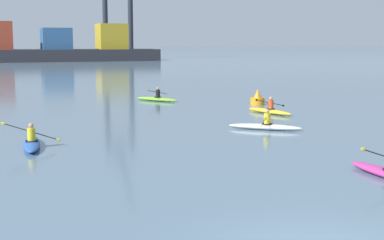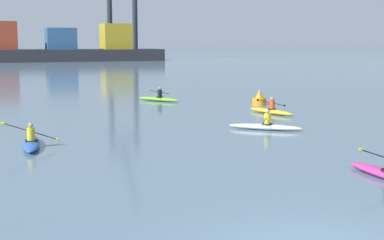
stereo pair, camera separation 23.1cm
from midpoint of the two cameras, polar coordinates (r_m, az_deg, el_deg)
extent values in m
cube|color=#28282D|center=(117.60, -13.75, 6.45)|extent=(41.54, 9.27, 2.42)
cube|color=#2D5684|center=(117.57, -13.81, 8.09)|extent=(5.82, 6.49, 4.32)
cube|color=#B29323|center=(119.39, -8.30, 8.47)|extent=(5.82, 6.49, 5.28)
cylinder|color=#232833|center=(131.13, -8.96, 11.12)|extent=(1.20, 1.20, 22.52)
cylinder|color=#232833|center=(132.42, -6.39, 11.13)|extent=(1.20, 1.20, 22.52)
cylinder|color=orange|center=(35.84, 6.55, 1.93)|extent=(0.90, 0.90, 0.45)
cone|color=orange|center=(35.79, 6.56, 2.73)|extent=(0.50, 0.49, 0.55)
ellipsoid|color=yellow|center=(16.66, 16.78, -2.91)|extent=(0.21, 0.04, 0.16)
ellipsoid|color=#2856B2|center=(22.15, -16.39, -2.37)|extent=(0.90, 3.44, 0.26)
torus|color=black|center=(22.02, -16.41, -2.06)|extent=(0.53, 0.53, 0.05)
cylinder|color=gold|center=(21.98, -16.43, -1.44)|extent=(0.30, 0.30, 0.50)
sphere|color=tan|center=(21.93, -16.47, -0.54)|extent=(0.19, 0.19, 0.19)
cylinder|color=black|center=(22.02, -16.44, -1.16)|extent=(1.98, 0.21, 0.74)
ellipsoid|color=yellow|center=(22.02, -19.05, -0.35)|extent=(0.21, 0.06, 0.16)
ellipsoid|color=yellow|center=(22.07, -13.83, -1.97)|extent=(0.21, 0.06, 0.16)
ellipsoid|color=yellow|center=(31.49, 7.73, 0.90)|extent=(1.49, 3.44, 0.26)
torus|color=black|center=(31.40, 7.86, 1.13)|extent=(0.60, 0.60, 0.05)
cylinder|color=#DB471E|center=(31.38, 7.87, 1.57)|extent=(0.30, 0.30, 0.50)
sphere|color=tan|center=(31.34, 7.88, 2.20)|extent=(0.19, 0.19, 0.19)
cylinder|color=black|center=(31.40, 7.81, 1.76)|extent=(1.99, 0.59, 0.48)
ellipsoid|color=black|center=(30.68, 6.43, 2.05)|extent=(0.20, 0.09, 0.15)
ellipsoid|color=black|center=(32.14, 9.13, 1.47)|extent=(0.20, 0.09, 0.15)
ellipsoid|color=#7ABC2D|center=(37.89, -3.81, 2.15)|extent=(2.49, 3.10, 0.26)
torus|color=black|center=(37.81, -3.69, 2.35)|extent=(0.68, 0.68, 0.05)
cylinder|color=black|center=(37.79, -3.69, 2.72)|extent=(0.30, 0.30, 0.50)
sphere|color=tan|center=(37.76, -3.70, 3.25)|extent=(0.19, 0.19, 0.19)
cylinder|color=black|center=(37.81, -3.75, 2.87)|extent=(1.70, 1.25, 0.40)
ellipsoid|color=yellow|center=(36.99, -4.73, 3.03)|extent=(0.18, 0.15, 0.14)
ellipsoid|color=yellow|center=(38.65, -2.82, 2.72)|extent=(0.18, 0.15, 0.14)
ellipsoid|color=silver|center=(25.70, 7.23, -0.70)|extent=(3.04, 2.58, 0.26)
torus|color=black|center=(25.66, 7.46, -0.40)|extent=(0.69, 0.69, 0.05)
cylinder|color=gold|center=(25.63, 7.47, 0.13)|extent=(0.30, 0.30, 0.50)
sphere|color=tan|center=(25.58, 7.48, 0.91)|extent=(0.19, 0.19, 0.19)
cylinder|color=black|center=(25.63, 7.36, 0.36)|extent=(1.29, 1.62, 0.59)
ellipsoid|color=yellow|center=(24.68, 6.90, -0.58)|extent=(0.16, 0.18, 0.15)
ellipsoid|color=yellow|center=(26.58, 7.79, 1.23)|extent=(0.16, 0.18, 0.15)
camera|label=1|loc=(0.12, -90.27, -0.04)|focal=52.02mm
camera|label=2|loc=(0.12, 89.73, 0.04)|focal=52.02mm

